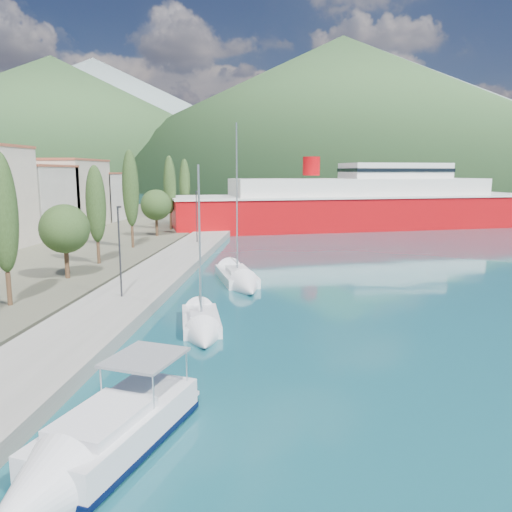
{
  "coord_description": "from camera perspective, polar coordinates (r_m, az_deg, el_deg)",
  "views": [
    {
      "loc": [
        2.47,
        -18.94,
        9.09
      ],
      "look_at": [
        0.0,
        14.0,
        3.5
      ],
      "focal_mm": 35.0,
      "sensor_mm": 36.0,
      "label": 1
    }
  ],
  "objects": [
    {
      "name": "quay",
      "position": [
        47.18,
        -9.86,
        -1.15
      ],
      "size": [
        5.0,
        88.0,
        0.8
      ],
      "primitive_type": "cube",
      "color": "gray",
      "rests_on": "ground"
    },
    {
      "name": "motor_cruiser",
      "position": [
        17.05,
        -18.63,
        -20.99
      ],
      "size": [
        4.89,
        9.39,
        3.33
      ],
      "color": "black",
      "rests_on": "ground"
    },
    {
      "name": "lamp_posts",
      "position": [
        35.6,
        -14.56,
        1.21
      ],
      "size": [
        0.15,
        49.48,
        6.06
      ],
      "color": "#2D2D33",
      "rests_on": "quay"
    },
    {
      "name": "sailboat_near",
      "position": [
        28.51,
        -6.15,
        -8.44
      ],
      "size": [
        3.72,
        7.49,
        10.33
      ],
      "color": "silver",
      "rests_on": "ground"
    },
    {
      "name": "ferry",
      "position": [
        83.84,
        11.84,
        5.69
      ],
      "size": [
        61.74,
        30.61,
        12.05
      ],
      "color": "#B1070C",
      "rests_on": "ground"
    },
    {
      "name": "tree_row",
      "position": [
        54.55,
        -15.01,
        5.97
      ],
      "size": [
        4.02,
        61.78,
        10.81
      ],
      "color": "#47301E",
      "rests_on": "land_strip"
    },
    {
      "name": "ground",
      "position": [
        139.26,
        3.27,
        5.84
      ],
      "size": [
        1400.0,
        1400.0,
        0.0
      ],
      "primitive_type": "plane",
      "color": "#164E59"
    },
    {
      "name": "hills_far",
      "position": [
        655.6,
        16.84,
        15.18
      ],
      "size": [
        1480.0,
        900.0,
        180.0
      ],
      "color": "gray",
      "rests_on": "ground"
    },
    {
      "name": "sailboat_mid",
      "position": [
        40.02,
        -1.61,
        -3.04
      ],
      "size": [
        5.38,
        10.02,
        13.97
      ],
      "color": "silver",
      "rests_on": "ground"
    },
    {
      "name": "hills_near",
      "position": [
        404.93,
        18.55,
        14.8
      ],
      "size": [
        1010.0,
        520.0,
        115.0
      ],
      "color": "#32532C",
      "rests_on": "ground"
    }
  ]
}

